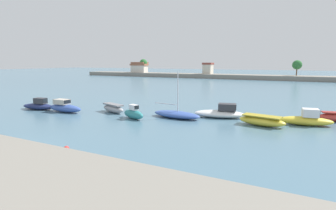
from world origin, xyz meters
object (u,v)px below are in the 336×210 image
(moored_boat_7, at_px, (306,119))
(mooring_buoy_3, at_px, (135,112))
(moored_boat_6, at_px, (262,121))
(mooring_buoy_1, at_px, (66,149))
(moored_boat_0, at_px, (39,106))
(mooring_buoy_2, at_px, (84,158))
(moored_boat_3, at_px, (133,113))
(moored_boat_4, at_px, (176,114))
(moored_boat_5, at_px, (221,113))
(moored_boat_1, at_px, (65,107))
(moored_boat_2, at_px, (113,108))

(moored_boat_7, relative_size, mooring_buoy_3, 19.86)
(moored_boat_7, bearing_deg, mooring_buoy_3, 178.20)
(moored_boat_6, xyz_separation_m, moored_boat_7, (3.77, 2.13, 0.08))
(mooring_buoy_1, bearing_deg, moored_boat_0, 147.75)
(moored_boat_6, distance_m, mooring_buoy_2, 16.87)
(moored_boat_3, height_order, mooring_buoy_2, moored_boat_3)
(moored_boat_3, height_order, moored_boat_4, moored_boat_4)
(moored_boat_0, xyz_separation_m, moored_boat_4, (17.94, 3.33, -0.11))
(mooring_buoy_2, bearing_deg, moored_boat_6, 59.68)
(moored_boat_0, bearing_deg, mooring_buoy_2, -39.38)
(moored_boat_5, height_order, moored_boat_6, moored_boat_5)
(moored_boat_1, height_order, moored_boat_7, moored_boat_7)
(moored_boat_4, bearing_deg, moored_boat_5, 34.91)
(mooring_buoy_1, xyz_separation_m, mooring_buoy_2, (2.35, -0.74, -0.02))
(moored_boat_3, height_order, moored_boat_6, moored_boat_3)
(moored_boat_6, relative_size, mooring_buoy_2, 13.04)
(moored_boat_7, distance_m, mooring_buoy_2, 20.72)
(moored_boat_0, distance_m, moored_boat_1, 4.32)
(moored_boat_3, bearing_deg, moored_boat_5, 52.34)
(mooring_buoy_3, bearing_deg, moored_boat_6, 0.51)
(moored_boat_4, distance_m, mooring_buoy_3, 5.66)
(moored_boat_1, relative_size, mooring_buoy_3, 19.64)
(moored_boat_5, xyz_separation_m, mooring_buoy_3, (-9.89, -2.08, -0.39))
(moored_boat_3, distance_m, mooring_buoy_1, 11.04)
(mooring_buoy_1, bearing_deg, moored_boat_5, 68.25)
(moored_boat_4, relative_size, moored_boat_5, 0.98)
(mooring_buoy_1, bearing_deg, moored_boat_3, 99.83)
(moored_boat_2, xyz_separation_m, moored_boat_4, (8.18, 0.59, -0.11))
(moored_boat_3, distance_m, moored_boat_4, 4.66)
(moored_boat_1, xyz_separation_m, moored_boat_7, (26.22, 5.66, -0.03))
(moored_boat_6, bearing_deg, mooring_buoy_2, -110.25)
(moored_boat_3, distance_m, mooring_buoy_3, 3.32)
(moored_boat_4, bearing_deg, moored_boat_3, -142.33)
(moored_boat_2, height_order, moored_boat_4, moored_boat_4)
(moored_boat_5, bearing_deg, moored_boat_0, -178.35)
(moored_boat_5, bearing_deg, moored_boat_1, -175.80)
(moored_boat_3, distance_m, moored_boat_5, 9.53)
(moored_boat_5, xyz_separation_m, mooring_buoy_1, (-6.29, -15.77, -0.33))
(moored_boat_4, distance_m, mooring_buoy_2, 14.11)
(moored_boat_0, bearing_deg, moored_boat_2, 6.84)
(moored_boat_3, xyz_separation_m, moored_boat_4, (3.93, 2.49, -0.19))
(moored_boat_4, relative_size, mooring_buoy_3, 22.26)
(moored_boat_5, relative_size, mooring_buoy_3, 22.60)
(moored_boat_4, bearing_deg, moored_boat_1, -161.95)
(moored_boat_1, height_order, mooring_buoy_2, moored_boat_1)
(moored_boat_1, distance_m, moored_boat_2, 6.00)
(moored_boat_4, height_order, moored_boat_6, moored_boat_4)
(moored_boat_1, relative_size, moored_boat_5, 0.87)
(moored_boat_0, height_order, moored_boat_5, moored_boat_5)
(moored_boat_3, xyz_separation_m, mooring_buoy_1, (1.88, -10.87, -0.37))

